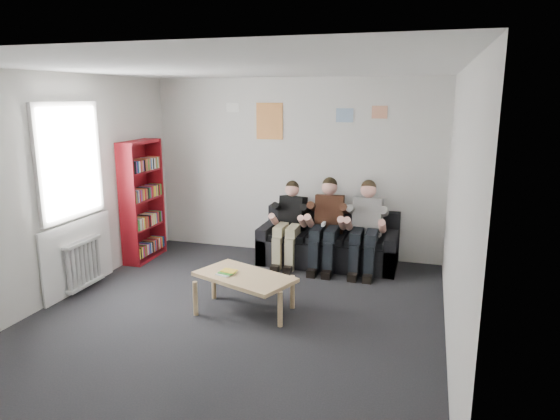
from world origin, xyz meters
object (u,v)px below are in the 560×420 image
(sofa, at_px, (329,245))
(person_right, at_px, (366,228))
(bookshelf, at_px, (143,201))
(coffee_table, at_px, (244,279))
(person_middle, at_px, (326,225))
(person_left, at_px, (289,224))

(sofa, distance_m, person_right, 0.68)
(sofa, height_order, bookshelf, bookshelf)
(coffee_table, height_order, person_middle, person_middle)
(person_left, xyz_separation_m, person_middle, (0.55, -0.00, 0.03))
(person_middle, bearing_deg, bookshelf, -177.15)
(sofa, distance_m, person_middle, 0.40)
(bookshelf, relative_size, person_left, 1.47)
(person_left, bearing_deg, person_right, 9.43)
(bookshelf, distance_m, person_right, 3.31)
(bookshelf, height_order, coffee_table, bookshelf)
(bookshelf, bearing_deg, person_left, 8.23)
(coffee_table, xyz_separation_m, person_right, (1.14, 1.78, 0.24))
(sofa, relative_size, bookshelf, 1.11)
(person_left, relative_size, person_middle, 0.94)
(bookshelf, height_order, person_left, bookshelf)
(bookshelf, relative_size, coffee_table, 1.62)
(person_right, bearing_deg, coffee_table, -119.09)
(person_middle, relative_size, person_right, 1.01)
(bookshelf, distance_m, person_middle, 2.76)
(person_right, bearing_deg, person_middle, -176.40)
(coffee_table, relative_size, person_middle, 0.86)
(coffee_table, distance_m, person_middle, 1.88)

